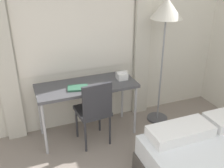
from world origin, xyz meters
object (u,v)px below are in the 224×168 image
object	(u,v)px
telephone	(122,76)
book	(78,88)
desk_chair	(94,109)
standing_lamp	(166,17)
desk	(87,89)

from	to	relation	value
telephone	book	bearing A→B (deg)	-173.52
desk_chair	standing_lamp	xyz separation A→B (m)	(1.08, 0.21, 1.04)
telephone	standing_lamp	bearing A→B (deg)	-2.70
desk_chair	book	size ratio (longest dim) A/B	3.25
desk	standing_lamp	world-z (taller)	standing_lamp
desk	desk_chair	size ratio (longest dim) A/B	1.42
telephone	book	distance (m)	0.64
desk	telephone	bearing A→B (deg)	-0.83
desk_chair	standing_lamp	world-z (taller)	standing_lamp
desk_chair	book	world-z (taller)	desk_chair
standing_lamp	telephone	distance (m)	0.96
desk	standing_lamp	size ratio (longest dim) A/B	0.72
book	telephone	bearing A→B (deg)	6.48
standing_lamp	desk_chair	bearing A→B (deg)	-168.76
desk	standing_lamp	bearing A→B (deg)	-1.85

